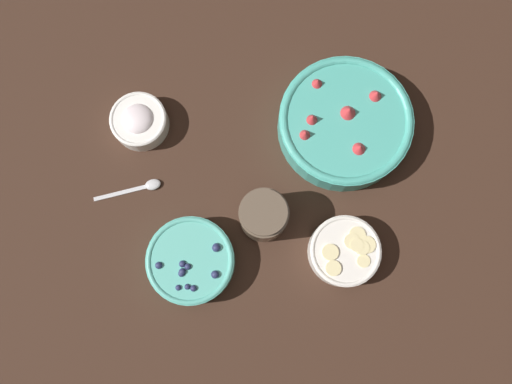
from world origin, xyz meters
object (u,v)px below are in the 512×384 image
bowl_strawberries (344,123)px  jar_chocolate (264,216)px  bowl_cream (139,121)px  bowl_blueberries (191,261)px  bowl_bananas (344,251)px

bowl_strawberries → jar_chocolate: jar_chocolate is taller
bowl_cream → jar_chocolate: jar_chocolate is taller
jar_chocolate → bowl_blueberries: bearing=33.0°
bowl_bananas → jar_chocolate: (0.16, -0.06, 0.02)m
bowl_strawberries → bowl_bananas: size_ratio=1.96×
bowl_blueberries → jar_chocolate: (-0.14, -0.09, 0.02)m
bowl_strawberries → jar_chocolate: bearing=51.0°
bowl_strawberries → bowl_cream: 0.41m
bowl_cream → jar_chocolate: bearing=143.7°
bowl_strawberries → bowl_bananas: (-0.00, 0.25, -0.01)m
bowl_strawberries → bowl_cream: (0.41, 0.00, -0.01)m
bowl_strawberries → bowl_blueberries: 0.40m
bowl_cream → bowl_blueberries: bearing=113.4°
bowl_strawberries → bowl_blueberries: (0.29, 0.28, -0.01)m
bowl_blueberries → jar_chocolate: bearing=-147.0°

